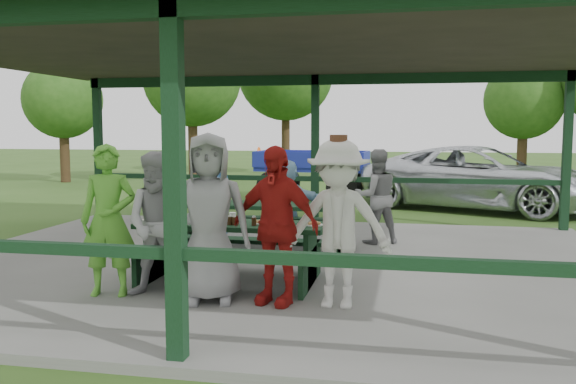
% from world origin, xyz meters
% --- Properties ---
extents(ground, '(90.00, 90.00, 0.00)m').
position_xyz_m(ground, '(0.00, 0.00, 0.00)').
color(ground, '#2B4C18').
rests_on(ground, ground).
extents(concrete_slab, '(10.00, 8.00, 0.10)m').
position_xyz_m(concrete_slab, '(0.00, 0.00, 0.05)').
color(concrete_slab, slate).
rests_on(concrete_slab, ground).
extents(pavilion_structure, '(10.60, 8.60, 3.24)m').
position_xyz_m(pavilion_structure, '(0.00, 0.00, 3.17)').
color(pavilion_structure, black).
rests_on(pavilion_structure, concrete_slab).
extents(picnic_table_near, '(2.37, 1.39, 0.75)m').
position_xyz_m(picnic_table_near, '(-0.29, -1.20, 0.57)').
color(picnic_table_near, black).
rests_on(picnic_table_near, concrete_slab).
extents(picnic_table_far, '(2.61, 1.39, 0.75)m').
position_xyz_m(picnic_table_far, '(-0.30, 0.80, 0.58)').
color(picnic_table_far, black).
rests_on(picnic_table_far, concrete_slab).
extents(table_setting, '(2.46, 0.45, 0.10)m').
position_xyz_m(table_setting, '(-0.39, -1.17, 0.88)').
color(table_setting, white).
rests_on(table_setting, picnic_table_near).
extents(contestant_green, '(0.71, 0.54, 1.76)m').
position_xyz_m(contestant_green, '(-1.50, -2.09, 0.98)').
color(contestant_green, '#52A32F').
rests_on(contestant_green, concrete_slab).
extents(contestant_grey_left, '(0.88, 0.72, 1.67)m').
position_xyz_m(contestant_grey_left, '(-0.88, -2.05, 0.94)').
color(contestant_grey_left, '#98989B').
rests_on(contestant_grey_left, concrete_slab).
extents(contestant_grey_mid, '(1.04, 0.81, 1.89)m').
position_xyz_m(contestant_grey_mid, '(-0.28, -2.12, 1.04)').
color(contestant_grey_mid, gray).
rests_on(contestant_grey_mid, concrete_slab).
extents(contestant_red, '(1.10, 0.69, 1.75)m').
position_xyz_m(contestant_red, '(0.45, -2.05, 0.97)').
color(contestant_red, '#A61915').
rests_on(contestant_red, concrete_slab).
extents(contestant_white_fedora, '(1.19, 0.72, 1.86)m').
position_xyz_m(contestant_white_fedora, '(1.14, -2.03, 1.01)').
color(contestant_white_fedora, silver).
rests_on(contestant_white_fedora, concrete_slab).
extents(spectator_lblue, '(1.37, 0.64, 1.42)m').
position_xyz_m(spectator_lblue, '(-0.15, 1.59, 0.81)').
color(spectator_lblue, '#8BB8D7').
rests_on(spectator_lblue, concrete_slab).
extents(spectator_blue, '(0.78, 0.65, 1.82)m').
position_xyz_m(spectator_blue, '(-1.61, 2.17, 1.01)').
color(spectator_blue, teal).
rests_on(spectator_blue, concrete_slab).
extents(spectator_grey, '(0.94, 0.85, 1.58)m').
position_xyz_m(spectator_grey, '(1.35, 1.76, 0.89)').
color(spectator_grey, gray).
rests_on(spectator_grey, concrete_slab).
extents(pickup_truck, '(6.30, 4.65, 1.59)m').
position_xyz_m(pickup_truck, '(3.64, 7.30, 0.80)').
color(pickup_truck, silver).
rests_on(pickup_truck, ground).
extents(farm_trailer, '(4.26, 2.02, 1.49)m').
position_xyz_m(farm_trailer, '(-0.84, 8.82, 0.74)').
color(farm_trailer, navy).
rests_on(farm_trailer, ground).
extents(tree_far_left, '(3.69, 3.69, 5.77)m').
position_xyz_m(tree_far_left, '(-6.18, 13.52, 3.90)').
color(tree_far_left, '#352315').
rests_on(tree_far_left, ground).
extents(tree_left, '(4.19, 4.19, 6.54)m').
position_xyz_m(tree_left, '(-3.48, 17.95, 4.43)').
color(tree_left, '#352315').
rests_on(tree_left, ground).
extents(tree_mid, '(2.88, 2.88, 4.51)m').
position_xyz_m(tree_mid, '(5.98, 15.36, 3.04)').
color(tree_mid, '#352315').
rests_on(tree_mid, ground).
extents(tree_edge_left, '(2.92, 2.92, 4.56)m').
position_xyz_m(tree_edge_left, '(-10.86, 12.39, 3.08)').
color(tree_edge_left, '#352315').
rests_on(tree_edge_left, ground).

